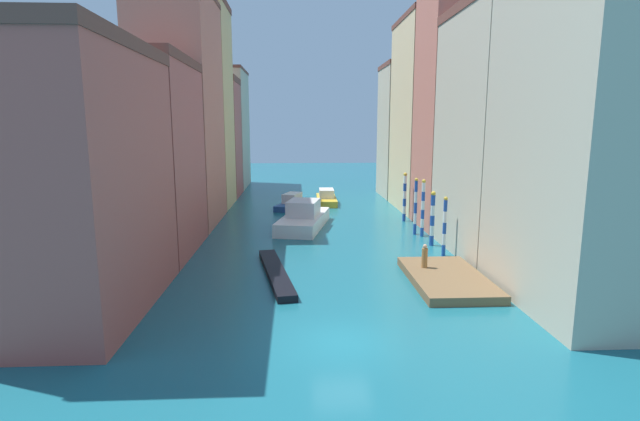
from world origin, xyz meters
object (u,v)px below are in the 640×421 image
person_on_dock (425,257)px  mooring_pole_2 (423,208)px  vaporetto_white (304,218)px  motorboat_1 (326,198)px  waterfront_dock (447,278)px  motorboat_0 (292,203)px  gondola_black (276,273)px  mooring_pole_1 (432,218)px  mooring_pole_0 (445,226)px  mooring_pole_4 (405,196)px  mooring_pole_3 (416,206)px

person_on_dock → mooring_pole_2: 11.01m
vaporetto_white → motorboat_1: (2.98, 13.91, -0.27)m
waterfront_dock → motorboat_0: size_ratio=1.17×
mooring_pole_2 → gondola_black: mooring_pole_2 is taller
motorboat_0 → mooring_pole_1: bearing=-58.6°
mooring_pole_0 → vaporetto_white: (-9.83, 10.21, -1.29)m
person_on_dock → gondola_black: person_on_dock is taller
waterfront_dock → mooring_pole_4: bearing=85.0°
gondola_black → motorboat_0: motorboat_0 is taller
mooring_pole_3 → person_on_dock: bearing=-101.0°
motorboat_1 → mooring_pole_3: bearing=-69.4°
gondola_black → vaporetto_white: bearing=82.2°
motorboat_1 → mooring_pole_4: bearing=-58.9°
mooring_pole_1 → mooring_pole_3: size_ratio=0.88×
mooring_pole_2 → motorboat_0: size_ratio=0.72×
mooring_pole_1 → motorboat_1: size_ratio=0.58×
vaporetto_white → waterfront_dock: bearing=-63.0°
person_on_dock → mooring_pole_1: bearing=71.0°
vaporetto_white → mooring_pole_4: bearing=14.5°
mooring_pole_3 → mooring_pole_4: bearing=86.2°
waterfront_dock → vaporetto_white: 18.12m
gondola_black → motorboat_1: motorboat_1 is taller
gondola_black → mooring_pole_4: bearing=55.0°
mooring_pole_0 → mooring_pole_3: (-0.38, 6.90, 0.29)m
person_on_dock → mooring_pole_3: 11.64m
vaporetto_white → motorboat_0: (-1.10, 10.69, -0.28)m
mooring_pole_1 → person_on_dock: bearing=-109.0°
mooring_pole_2 → motorboat_0: bearing=126.7°
motorboat_0 → motorboat_1: bearing=38.3°
mooring_pole_1 → vaporetto_white: bearing=143.7°
person_on_dock → mooring_pole_4: size_ratio=0.31×
person_on_dock → gondola_black: 9.27m
mooring_pole_2 → motorboat_1: (-6.91, 17.96, -1.83)m
mooring_pole_0 → mooring_pole_2: 6.17m
person_on_dock → mooring_pole_0: mooring_pole_0 is taller
person_on_dock → motorboat_0: person_on_dock is taller
gondola_black → motorboat_1: size_ratio=1.33×
mooring_pole_3 → gondola_black: 16.02m
mooring_pole_4 → motorboat_1: size_ratio=0.65×
mooring_pole_3 → motorboat_1: bearing=110.6°
mooring_pole_2 → vaporetto_white: 10.80m
mooring_pole_2 → vaporetto_white: (-9.89, 4.04, -1.57)m
mooring_pole_0 → vaporetto_white: bearing=133.9°
mooring_pole_2 → mooring_pole_4: bearing=90.4°
mooring_pole_2 → gondola_black: 15.84m
mooring_pole_1 → gondola_black: mooring_pole_1 is taller
mooring_pole_4 → vaporetto_white: mooring_pole_4 is taller
mooring_pole_0 → gondola_black: bearing=-160.8°
mooring_pole_1 → mooring_pole_4: 9.74m
waterfront_dock → mooring_pole_4: mooring_pole_4 is taller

